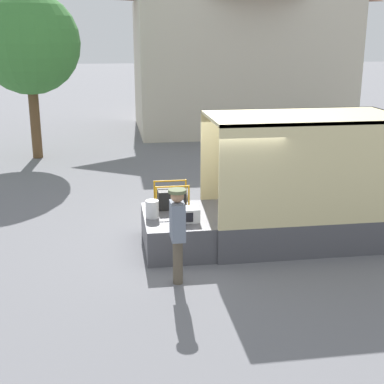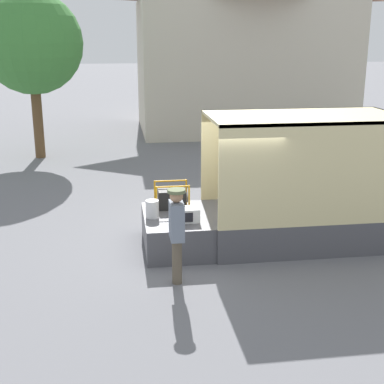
# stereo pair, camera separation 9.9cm
# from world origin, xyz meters

# --- Properties ---
(ground_plane) EXTENTS (160.00, 160.00, 0.00)m
(ground_plane) POSITION_xyz_m (0.00, 0.00, 0.00)
(ground_plane) COLOR slate
(box_truck) EXTENTS (6.23, 2.10, 2.75)m
(box_truck) POSITION_xyz_m (3.73, -0.00, 0.94)
(box_truck) COLOR silver
(box_truck) RESTS_ON ground
(tailgate_deck) EXTENTS (1.37, 2.00, 0.71)m
(tailgate_deck) POSITION_xyz_m (-0.68, 0.00, 0.36)
(tailgate_deck) COLOR #4C4C51
(tailgate_deck) RESTS_ON ground
(microwave) EXTENTS (0.53, 0.36, 0.28)m
(microwave) POSITION_xyz_m (-0.54, -0.41, 0.85)
(microwave) COLOR white
(microwave) RESTS_ON tailgate_deck
(portable_generator) EXTENTS (0.73, 0.50, 0.56)m
(portable_generator) POSITION_xyz_m (-0.70, 0.51, 0.92)
(portable_generator) COLOR black
(portable_generator) RESTS_ON tailgate_deck
(orange_bucket) EXTENTS (0.27, 0.27, 0.37)m
(orange_bucket) POSITION_xyz_m (-1.19, -0.08, 0.89)
(orange_bucket) COLOR silver
(orange_bucket) RESTS_ON tailgate_deck
(worker_person) EXTENTS (0.32, 0.44, 1.77)m
(worker_person) POSITION_xyz_m (-0.87, -1.72, 1.09)
(worker_person) COLOR brown
(worker_person) RESTS_ON ground
(house_backdrop) EXTENTS (9.96, 6.49, 7.96)m
(house_backdrop) POSITION_xyz_m (4.08, 14.67, 4.05)
(house_backdrop) COLOR beige
(house_backdrop) RESTS_ON ground
(street_tree) EXTENTS (3.56, 3.56, 5.85)m
(street_tree) POSITION_xyz_m (-4.67, 9.40, 4.05)
(street_tree) COLOR brown
(street_tree) RESTS_ON ground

